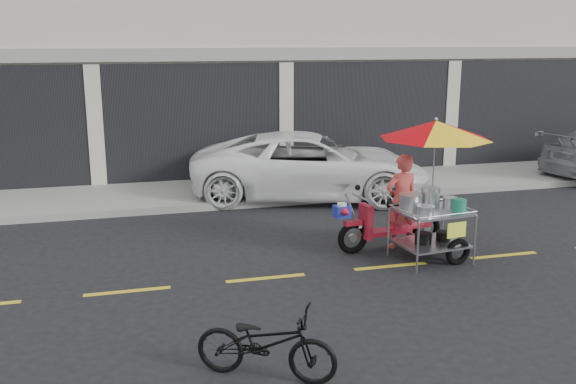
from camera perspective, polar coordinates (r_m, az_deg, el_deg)
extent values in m
plane|color=black|center=(10.21, 9.10, -6.55)|extent=(90.00, 90.00, 0.00)
cube|color=gray|center=(15.17, 0.75, 0.59)|extent=(45.00, 3.00, 0.15)
cube|color=beige|center=(19.65, -3.26, 15.06)|extent=(36.00, 8.00, 8.00)
cube|color=black|center=(15.85, -0.18, 6.20)|extent=(35.28, 0.06, 2.90)
cube|color=gray|center=(15.70, -0.17, 12.18)|extent=(36.00, 0.12, 0.30)
cube|color=gold|center=(10.21, 9.10, -6.53)|extent=(42.00, 0.10, 0.01)
imported|color=white|center=(14.22, 1.99, 2.37)|extent=(5.65, 3.67, 1.45)
imported|color=black|center=(6.83, -1.97, -13.27)|extent=(1.58, 1.20, 0.80)
torus|color=black|center=(10.65, 5.77, -4.08)|extent=(0.55, 0.17, 0.54)
torus|color=black|center=(11.35, 12.18, -3.20)|extent=(0.55, 0.17, 0.54)
cylinder|color=#9EA0A5|center=(10.65, 5.77, -4.08)|extent=(0.14, 0.07, 0.13)
cylinder|color=#9EA0A5|center=(11.35, 12.18, -3.20)|extent=(0.14, 0.07, 0.13)
cube|color=#AA182C|center=(10.57, 5.80, -2.75)|extent=(0.32, 0.15, 0.08)
cylinder|color=#9EA0A5|center=(10.53, 5.82, -2.01)|extent=(0.35, 0.09, 0.77)
cube|color=#AA182C|center=(10.68, 6.93, -2.61)|extent=(0.15, 0.34, 0.57)
cube|color=#AA182C|center=(10.95, 8.87, -3.47)|extent=(0.79, 0.36, 0.08)
cube|color=#AA182C|center=(11.11, 10.82, -2.13)|extent=(0.74, 0.33, 0.38)
cube|color=black|center=(11.00, 10.45, -1.08)|extent=(0.64, 0.30, 0.10)
cylinder|color=#9EA0A5|center=(10.51, 6.41, -0.45)|extent=(0.10, 0.52, 0.03)
sphere|color=black|center=(10.67, 6.21, 0.41)|extent=(0.10, 0.10, 0.10)
cylinder|color=white|center=(10.64, 6.34, -3.03)|extent=(0.13, 0.13, 0.05)
cube|color=navy|center=(10.42, 4.81, -1.72)|extent=(0.27, 0.24, 0.19)
cylinder|color=white|center=(10.39, 4.82, -1.12)|extent=(0.17, 0.17, 0.05)
cone|color=#AA182C|center=(10.27, 5.21, -1.84)|extent=(0.20, 0.23, 0.17)
torus|color=black|center=(10.45, 14.85, -5.16)|extent=(0.45, 0.15, 0.44)
cylinder|color=#9EA0A5|center=(9.86, 11.46, -4.89)|extent=(0.04, 0.04, 0.81)
cylinder|color=#9EA0A5|center=(10.55, 8.92, -3.56)|extent=(0.04, 0.04, 0.81)
cylinder|color=#9EA0A5|center=(10.46, 16.28, -4.11)|extent=(0.04, 0.04, 0.81)
cylinder|color=#9EA0A5|center=(11.11, 13.58, -2.91)|extent=(0.04, 0.04, 0.81)
cube|color=#9EA0A5|center=(10.52, 12.55, -4.46)|extent=(1.14, 0.98, 0.03)
cube|color=#9EA0A5|center=(10.37, 12.70, -1.71)|extent=(1.14, 0.98, 0.04)
cylinder|color=#9EA0A5|center=(10.02, 14.09, -1.98)|extent=(1.04, 0.15, 0.02)
cylinder|color=#9EA0A5|center=(10.70, 11.42, -0.86)|extent=(1.04, 0.15, 0.02)
cylinder|color=#9EA0A5|center=(10.07, 10.25, -1.70)|extent=(0.13, 0.85, 0.02)
cylinder|color=#9EA0A5|center=(10.66, 15.04, -1.12)|extent=(0.13, 0.85, 0.02)
cylinder|color=#9EA0A5|center=(10.85, 11.28, -3.83)|extent=(0.13, 0.71, 0.04)
cylinder|color=#9EA0A5|center=(10.72, 11.40, -1.40)|extent=(0.13, 0.71, 0.04)
cube|color=#EFFE37|center=(10.15, 14.76, -3.28)|extent=(0.33, 0.06, 0.24)
cylinder|color=#B7B7BC|center=(10.33, 10.83, -0.89)|extent=(0.40, 0.40, 0.23)
cylinder|color=#B7B7BC|center=(10.55, 12.53, -0.50)|extent=(0.34, 0.34, 0.30)
cylinder|color=#B7B7BC|center=(10.59, 14.19, -0.94)|extent=(0.25, 0.25, 0.15)
cylinder|color=#B7B7BC|center=(10.08, 12.15, -1.65)|extent=(0.29, 0.29, 0.12)
cylinder|color=#1E825B|center=(10.34, 14.99, -1.17)|extent=(0.23, 0.23, 0.21)
cylinder|color=black|center=(10.41, 11.92, -4.04)|extent=(0.30, 0.30, 0.17)
cylinder|color=black|center=(10.62, 13.64, -3.83)|extent=(0.25, 0.25, 0.15)
cylinder|color=#9EA0A5|center=(10.31, 12.82, 2.28)|extent=(0.03, 0.03, 1.43)
sphere|color=#9EA0A5|center=(10.20, 13.04, 6.32)|extent=(0.06, 0.06, 0.06)
imported|color=#D84944|center=(10.93, 10.04, -0.81)|extent=(0.63, 0.46, 1.61)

